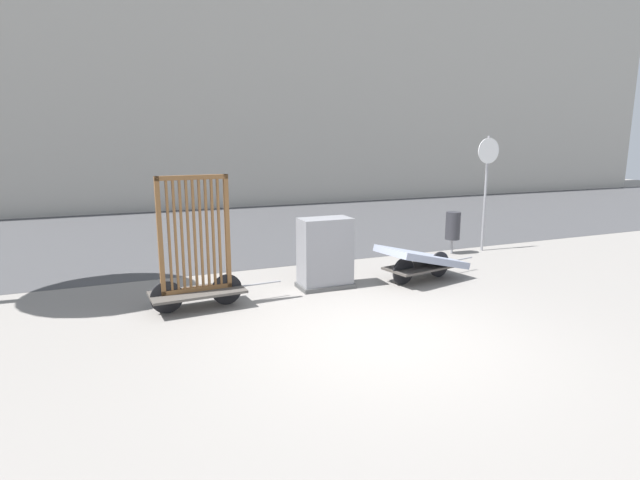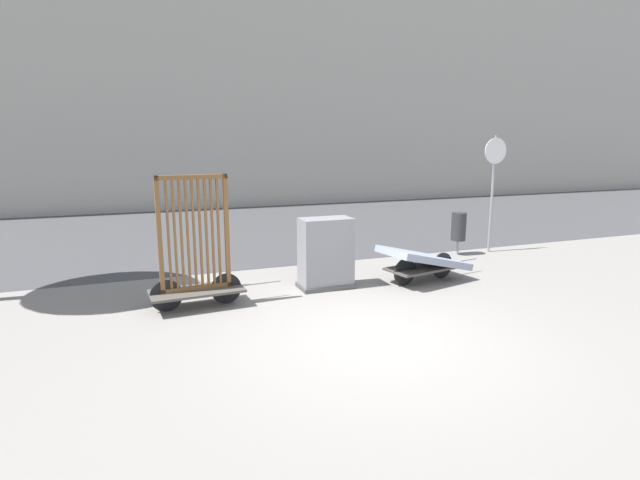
% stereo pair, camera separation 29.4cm
% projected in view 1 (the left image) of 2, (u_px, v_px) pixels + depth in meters
% --- Properties ---
extents(ground_plane, '(60.00, 60.00, 0.00)m').
position_uv_depth(ground_plane, '(381.00, 337.00, 6.87)').
color(ground_plane, gray).
extents(road_strip, '(56.00, 9.89, 0.01)m').
position_uv_depth(road_strip, '(232.00, 229.00, 15.19)').
color(road_strip, '#424244').
rests_on(road_strip, ground_plane).
extents(building_facade, '(48.00, 4.00, 11.56)m').
position_uv_depth(building_facade, '(189.00, 63.00, 20.34)').
color(building_facade, '#B2ADA3').
rests_on(building_facade, ground_plane).
extents(bike_cart_with_bedframe, '(2.20, 0.79, 2.15)m').
position_uv_depth(bike_cart_with_bedframe, '(197.00, 264.00, 7.92)').
color(bike_cart_with_bedframe, '#4C4742').
rests_on(bike_cart_with_bedframe, ground_plane).
extents(bike_cart_with_mattress, '(2.34, 1.22, 0.74)m').
position_uv_depth(bike_cart_with_mattress, '(422.00, 259.00, 9.59)').
color(bike_cart_with_mattress, '#4C4742').
rests_on(bike_cart_with_mattress, ground_plane).
extents(utility_cabinet, '(1.00, 0.58, 1.29)m').
position_uv_depth(utility_cabinet, '(325.00, 255.00, 9.11)').
color(utility_cabinet, '#4C4C4C').
rests_on(utility_cabinet, ground_plane).
extents(trash_bin, '(0.34, 0.34, 1.01)m').
position_uv_depth(trash_bin, '(453.00, 226.00, 11.83)').
color(trash_bin, gray).
rests_on(trash_bin, ground_plane).
extents(sign_post, '(0.60, 0.06, 2.78)m').
position_uv_depth(sign_post, '(487.00, 176.00, 11.94)').
color(sign_post, gray).
rests_on(sign_post, ground_plane).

